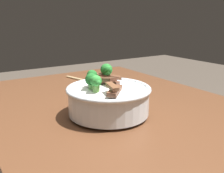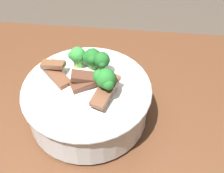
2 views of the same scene
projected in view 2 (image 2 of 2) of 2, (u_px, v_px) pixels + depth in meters
The scene contains 1 object.
rice_bowl at pixel (88, 97), 0.58m from camera, with size 0.25×0.25×0.15m.
Camera 2 is at (-0.20, 0.32, 1.31)m, focal length 48.22 mm.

